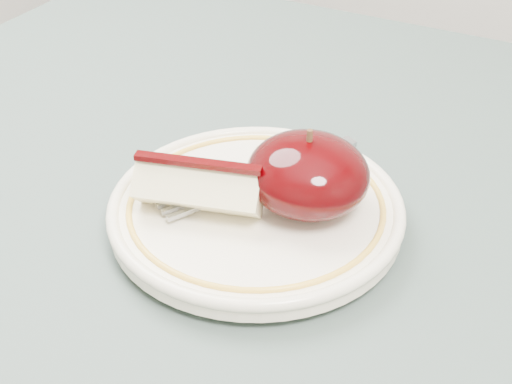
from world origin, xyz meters
The scene contains 5 objects.
table centered at (0.00, 0.00, 0.66)m, with size 0.90×0.90×0.75m.
plate centered at (-0.03, 0.05, 0.76)m, with size 0.21×0.21×0.02m.
apple_half centered at (0.00, 0.06, 0.79)m, with size 0.08×0.08×0.06m.
apple_wedge centered at (-0.06, 0.02, 0.79)m, with size 0.09×0.06×0.04m.
fork centered at (-0.04, 0.07, 0.77)m, with size 0.10×0.15×0.00m.
Camera 1 is at (0.16, -0.30, 1.06)m, focal length 50.00 mm.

